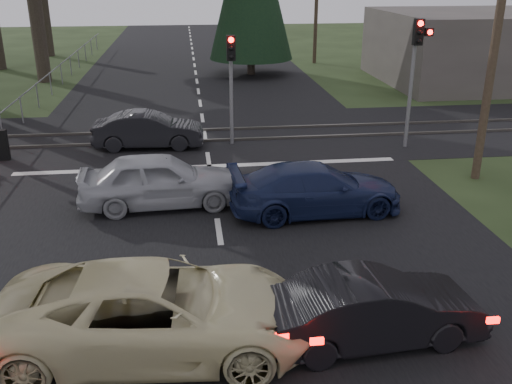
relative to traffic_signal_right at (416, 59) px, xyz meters
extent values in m
plane|color=#233116|center=(-7.55, -9.47, -3.31)|extent=(120.00, 120.00, 0.00)
cube|color=black|center=(-7.55, 0.53, -3.31)|extent=(14.00, 100.00, 0.01)
cube|color=black|center=(-7.55, 2.53, -3.31)|extent=(120.00, 8.00, 0.01)
cube|color=silver|center=(-7.55, -1.27, -3.30)|extent=(13.00, 0.35, 0.00)
cube|color=#59544C|center=(-7.55, 1.73, -3.26)|extent=(120.00, 0.12, 0.10)
cube|color=#59544C|center=(-7.55, 3.33, -3.26)|extent=(120.00, 0.12, 0.10)
cube|color=black|center=(-14.70, 0.33, -2.76)|extent=(0.35, 0.25, 1.10)
cylinder|color=slate|center=(-0.05, 0.13, -1.41)|extent=(0.14, 0.14, 3.80)
cube|color=black|center=(-0.05, -0.05, 0.94)|extent=(0.32, 0.24, 0.90)
sphere|color=#FF0C07|center=(-0.05, -0.18, 1.24)|extent=(0.20, 0.20, 0.20)
sphere|color=black|center=(-0.05, -0.18, 0.94)|extent=(0.18, 0.18, 0.18)
sphere|color=black|center=(-0.05, -0.18, 0.64)|extent=(0.18, 0.18, 0.18)
cube|color=black|center=(0.33, -0.05, 0.94)|extent=(0.28, 0.22, 0.28)
sphere|color=#FF0C07|center=(0.33, -0.17, 0.94)|extent=(0.18, 0.18, 0.18)
cylinder|color=slate|center=(-6.55, 1.33, -1.71)|extent=(0.14, 0.14, 3.20)
cube|color=black|center=(-6.55, 1.15, 0.34)|extent=(0.32, 0.24, 0.90)
sphere|color=#FF0C07|center=(-6.55, 1.02, 0.64)|extent=(0.20, 0.20, 0.20)
sphere|color=black|center=(-6.55, 1.02, 0.34)|extent=(0.18, 0.18, 0.18)
sphere|color=black|center=(-6.55, 1.02, 0.04)|extent=(0.18, 0.18, 0.18)
cylinder|color=#4C3D2D|center=(0.95, -3.47, 1.19)|extent=(0.26, 0.26, 9.00)
cylinder|color=#473D33|center=(-16.55, 15.53, -0.61)|extent=(0.80, 0.80, 5.40)
cylinder|color=#473D33|center=(-18.55, 26.53, -0.61)|extent=(0.80, 0.80, 5.40)
cylinder|color=#473D33|center=(-4.05, 16.53, -2.31)|extent=(0.50, 0.50, 2.00)
cube|color=#59514C|center=(10.45, 12.53, -1.31)|extent=(14.00, 10.00, 4.00)
imported|color=beige|center=(-8.92, -11.16, -2.54)|extent=(5.72, 2.93, 1.54)
imported|color=black|center=(-5.06, -11.41, -2.66)|extent=(4.06, 1.72, 1.30)
imported|color=#A3A5AB|center=(-9.08, -4.51, -2.55)|extent=(4.58, 2.02, 1.53)
imported|color=#172045|center=(-4.81, -5.54, -2.62)|extent=(4.87, 2.24, 1.38)
imported|color=black|center=(-9.69, 1.24, -2.64)|extent=(4.13, 1.61, 1.34)
camera|label=1|loc=(-8.23, -19.81, 3.05)|focal=40.00mm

